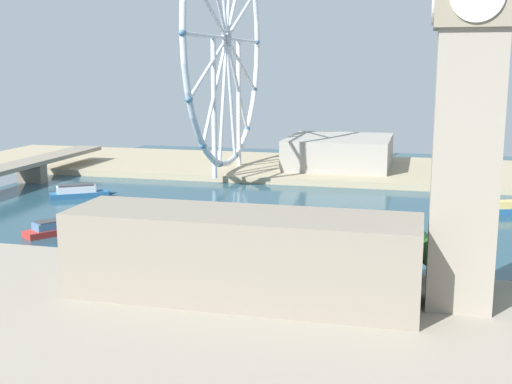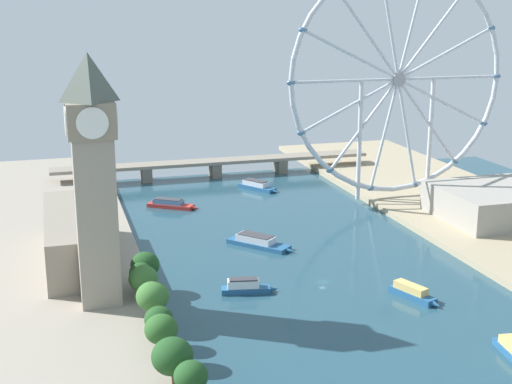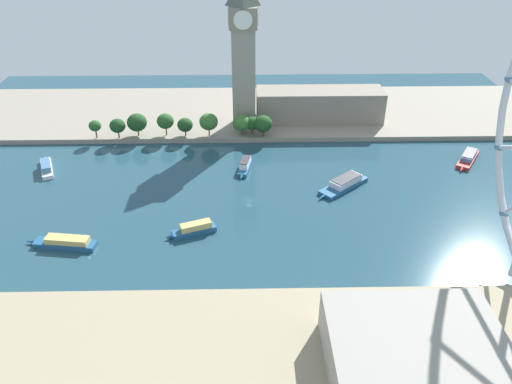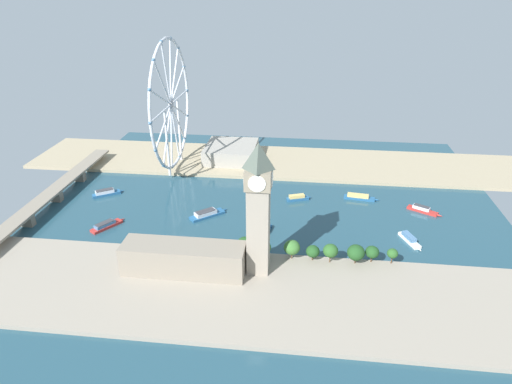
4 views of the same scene
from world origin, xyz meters
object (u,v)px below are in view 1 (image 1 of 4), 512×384
at_px(riverside_hall, 339,152).
at_px(parliament_block, 241,256).
at_px(clock_tower, 469,97).
at_px(tour_boat_4, 448,244).
at_px(tour_boat_3, 506,209).
at_px(tour_boat_0, 295,221).
at_px(ferris_wheel, 227,39).
at_px(tour_boat_5, 79,192).
at_px(tour_boat_1, 62,227).

bearing_deg(riverside_hall, parliament_block, -179.05).
bearing_deg(clock_tower, tour_boat_4, 0.27).
bearing_deg(clock_tower, tour_boat_3, -11.34).
relative_size(clock_tower, tour_boat_0, 2.97).
xyz_separation_m(parliament_block, riverside_hall, (206.53, 3.43, -2.28)).
height_order(clock_tower, ferris_wheel, ferris_wheel).
bearing_deg(tour_boat_5, riverside_hall, 10.56).
xyz_separation_m(clock_tower, tour_boat_3, (113.13, -22.70, -47.13)).
relative_size(riverside_hall, tour_boat_5, 2.11).
bearing_deg(tour_boat_1, clock_tower, -76.36).
xyz_separation_m(parliament_block, tour_boat_1, (54.19, 77.87, -10.95)).
distance_m(parliament_block, tour_boat_3, 140.43).
bearing_deg(clock_tower, parliament_block, 98.89).
relative_size(riverside_hall, tour_boat_0, 1.85).
xyz_separation_m(riverside_hall, tour_boat_5, (-96.04, 98.92, -8.37)).
bearing_deg(tour_boat_1, tour_boat_4, -52.60).
bearing_deg(tour_boat_5, ferris_wheel, 20.97).
xyz_separation_m(ferris_wheel, tour_boat_1, (-121.88, 22.18, -65.67)).
bearing_deg(clock_tower, tour_boat_1, 69.71).
height_order(clock_tower, tour_boat_3, clock_tower).
bearing_deg(tour_boat_3, tour_boat_4, -132.02).
distance_m(clock_tower, tour_boat_5, 188.42).
bearing_deg(tour_boat_3, ferris_wheel, 135.67).
height_order(ferris_wheel, tour_boat_4, ferris_wheel).
height_order(ferris_wheel, tour_boat_1, ferris_wheel).
bearing_deg(clock_tower, tour_boat_5, 55.66).
relative_size(parliament_block, tour_boat_0, 2.69).
bearing_deg(tour_boat_0, tour_boat_3, -13.33).
height_order(tour_boat_0, tour_boat_3, tour_boat_0).
bearing_deg(tour_boat_4, ferris_wheel, 53.01).
relative_size(ferris_wheel, riverside_hall, 2.30).
xyz_separation_m(ferris_wheel, tour_boat_3, (-55.38, -126.69, -65.47)).
height_order(tour_boat_3, tour_boat_4, tour_boat_4).
distance_m(clock_tower, tour_boat_4, 71.79).
bearing_deg(ferris_wheel, riverside_hall, -59.76).
bearing_deg(tour_boat_4, tour_boat_5, 82.84).
relative_size(parliament_block, tour_boat_1, 2.95).
relative_size(tour_boat_1, tour_boat_4, 1.23).
relative_size(riverside_hall, tour_boat_1, 2.03).
bearing_deg(tour_boat_0, ferris_wheel, 78.14).
height_order(riverside_hall, tour_boat_0, riverside_hall).
bearing_deg(tour_boat_5, parliament_block, -80.79).
height_order(parliament_block, tour_boat_5, parliament_block).
xyz_separation_m(parliament_block, tour_boat_3, (120.69, -70.99, -10.76)).
xyz_separation_m(parliament_block, ferris_wheel, (176.07, 55.69, 54.71)).
relative_size(tour_boat_1, tour_boat_3, 1.20).
xyz_separation_m(clock_tower, riverside_hall, (198.98, 51.73, -38.65)).
distance_m(ferris_wheel, riverside_hall, 83.11).
relative_size(tour_boat_0, tour_boat_5, 1.14).
distance_m(parliament_block, tour_boat_5, 150.98).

